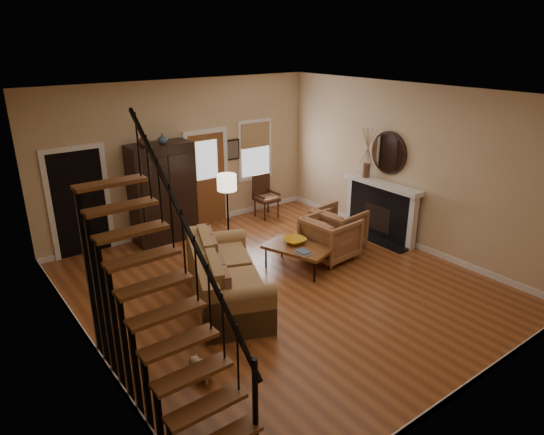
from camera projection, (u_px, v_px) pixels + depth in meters
room at (207, 185)px, 9.09m from camera, size 7.00×7.33×3.30m
staircase at (158, 277)px, 5.44m from camera, size 0.94×2.80×3.20m
fireplace at (382, 204)px, 10.41m from camera, size 0.33×1.95×2.30m
armoire at (163, 193)px, 10.13m from camera, size 1.30×0.60×2.10m
vase_a at (143, 140)px, 9.44m from camera, size 0.24×0.24×0.25m
vase_b at (162, 139)px, 9.67m from camera, size 0.20×0.20×0.21m
sofa at (227, 276)px, 7.93m from camera, size 1.88×2.65×0.91m
coffee_table at (297, 258)px, 9.09m from camera, size 1.07×1.37×0.46m
bowl at (295, 241)px, 9.13m from camera, size 0.41×0.41×0.10m
books at (303, 252)px, 8.70m from camera, size 0.22×0.30×0.06m
armchair_left at (330, 238)px, 9.48m from camera, size 1.01×0.98×0.86m
armchair_right at (339, 228)px, 10.01m from camera, size 1.00×0.98×0.83m
floor_lamp at (228, 215)px, 9.55m from camera, size 0.39×0.39×1.65m
side_chair at (266, 197)px, 11.60m from camera, size 0.54×0.54×1.02m
dog at (204, 370)px, 6.18m from camera, size 0.32×0.44×0.29m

